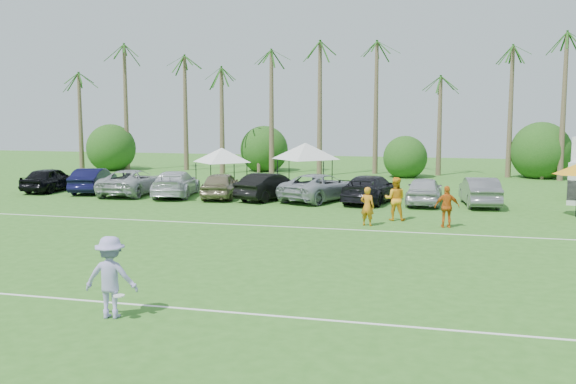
# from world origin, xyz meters

# --- Properties ---
(ground) EXTENTS (120.00, 120.00, 0.00)m
(ground) POSITION_xyz_m (0.00, 0.00, 0.00)
(ground) COLOR #316B20
(ground) RESTS_ON ground
(field_lines) EXTENTS (80.00, 12.10, 0.01)m
(field_lines) POSITION_xyz_m (0.00, 8.00, 0.01)
(field_lines) COLOR white
(field_lines) RESTS_ON ground
(palm_tree_0) EXTENTS (2.40, 2.40, 8.90)m
(palm_tree_0) POSITION_xyz_m (-22.00, 38.00, 7.48)
(palm_tree_0) COLOR brown
(palm_tree_0) RESTS_ON ground
(palm_tree_1) EXTENTS (2.40, 2.40, 9.90)m
(palm_tree_1) POSITION_xyz_m (-17.00, 38.00, 8.35)
(palm_tree_1) COLOR brown
(palm_tree_1) RESTS_ON ground
(palm_tree_2) EXTENTS (2.40, 2.40, 10.90)m
(palm_tree_2) POSITION_xyz_m (-12.00, 38.00, 9.21)
(palm_tree_2) COLOR brown
(palm_tree_2) RESTS_ON ground
(palm_tree_3) EXTENTS (2.40, 2.40, 11.90)m
(palm_tree_3) POSITION_xyz_m (-8.00, 38.00, 10.06)
(palm_tree_3) COLOR brown
(palm_tree_3) RESTS_ON ground
(palm_tree_4) EXTENTS (2.40, 2.40, 8.90)m
(palm_tree_4) POSITION_xyz_m (-4.00, 38.00, 7.48)
(palm_tree_4) COLOR brown
(palm_tree_4) RESTS_ON ground
(palm_tree_5) EXTENTS (2.40, 2.40, 9.90)m
(palm_tree_5) POSITION_xyz_m (0.00, 38.00, 8.35)
(palm_tree_5) COLOR brown
(palm_tree_5) RESTS_ON ground
(palm_tree_6) EXTENTS (2.40, 2.40, 10.90)m
(palm_tree_6) POSITION_xyz_m (4.00, 38.00, 9.21)
(palm_tree_6) COLOR brown
(palm_tree_6) RESTS_ON ground
(palm_tree_7) EXTENTS (2.40, 2.40, 11.90)m
(palm_tree_7) POSITION_xyz_m (8.00, 38.00, 10.06)
(palm_tree_7) COLOR brown
(palm_tree_7) RESTS_ON ground
(palm_tree_8) EXTENTS (2.40, 2.40, 8.90)m
(palm_tree_8) POSITION_xyz_m (13.00, 38.00, 7.48)
(palm_tree_8) COLOR brown
(palm_tree_8) RESTS_ON ground
(bush_tree_0) EXTENTS (4.00, 4.00, 4.00)m
(bush_tree_0) POSITION_xyz_m (-19.00, 39.00, 1.80)
(bush_tree_0) COLOR brown
(bush_tree_0) RESTS_ON ground
(bush_tree_1) EXTENTS (4.00, 4.00, 4.00)m
(bush_tree_1) POSITION_xyz_m (-6.00, 39.00, 1.80)
(bush_tree_1) COLOR brown
(bush_tree_1) RESTS_ON ground
(bush_tree_2) EXTENTS (4.00, 4.00, 4.00)m
(bush_tree_2) POSITION_xyz_m (6.00, 39.00, 1.80)
(bush_tree_2) COLOR brown
(bush_tree_2) RESTS_ON ground
(bush_tree_3) EXTENTS (4.00, 4.00, 4.00)m
(bush_tree_3) POSITION_xyz_m (16.00, 39.00, 1.80)
(bush_tree_3) COLOR brown
(bush_tree_3) RESTS_ON ground
(sideline_player_a) EXTENTS (0.71, 0.56, 1.72)m
(sideline_player_a) POSITION_xyz_m (5.96, 15.17, 0.86)
(sideline_player_a) COLOR orange
(sideline_player_a) RESTS_ON ground
(sideline_player_b) EXTENTS (1.00, 0.79, 2.00)m
(sideline_player_b) POSITION_xyz_m (7.02, 16.89, 1.00)
(sideline_player_b) COLOR #F8A31B
(sideline_player_b) RESTS_ON ground
(sideline_player_c) EXTENTS (1.11, 0.59, 1.81)m
(sideline_player_c) POSITION_xyz_m (9.35, 15.57, 0.91)
(sideline_player_c) COLOR #CE5F16
(sideline_player_c) RESTS_ON ground
(canopy_tent_left) EXTENTS (3.92, 3.92, 3.17)m
(canopy_tent_left) POSITION_xyz_m (-4.70, 25.78, 2.72)
(canopy_tent_left) COLOR black
(canopy_tent_left) RESTS_ON ground
(canopy_tent_right) EXTENTS (4.42, 4.42, 3.58)m
(canopy_tent_right) POSITION_xyz_m (0.59, 26.53, 3.07)
(canopy_tent_right) COLOR black
(canopy_tent_right) RESTS_ON ground
(frisbee_player) EXTENTS (1.39, 0.94, 2.00)m
(frisbee_player) POSITION_xyz_m (1.61, 0.94, 1.00)
(frisbee_player) COLOR #9E95D3
(frisbee_player) RESTS_ON ground
(parked_car_0) EXTENTS (1.84, 4.49, 1.53)m
(parked_car_0) POSITION_xyz_m (-14.98, 22.58, 0.76)
(parked_car_0) COLOR black
(parked_car_0) RESTS_ON ground
(parked_car_1) EXTENTS (2.52, 4.87, 1.53)m
(parked_car_1) POSITION_xyz_m (-12.09, 22.79, 0.76)
(parked_car_1) COLOR black
(parked_car_1) RESTS_ON ground
(parked_car_2) EXTENTS (2.89, 5.65, 1.53)m
(parked_car_2) POSITION_xyz_m (-9.21, 22.37, 0.76)
(parked_car_2) COLOR #A4A7AC
(parked_car_2) RESTS_ON ground
(parked_car_3) EXTENTS (3.12, 5.58, 1.53)m
(parked_car_3) POSITION_xyz_m (-6.33, 22.29, 0.76)
(parked_car_3) COLOR silver
(parked_car_3) RESTS_ON ground
(parked_car_4) EXTENTS (2.44, 4.70, 1.53)m
(parked_car_4) POSITION_xyz_m (-3.44, 22.24, 0.76)
(parked_car_4) COLOR #786D51
(parked_car_4) RESTS_ON ground
(parked_car_5) EXTENTS (3.12, 4.91, 1.53)m
(parked_car_5) POSITION_xyz_m (-0.56, 22.31, 0.76)
(parked_car_5) COLOR black
(parked_car_5) RESTS_ON ground
(parked_car_6) EXTENTS (4.42, 6.04, 1.53)m
(parked_car_6) POSITION_xyz_m (2.32, 22.61, 0.76)
(parked_car_6) COLOR #979BA4
(parked_car_6) RESTS_ON ground
(parked_car_7) EXTENTS (3.15, 5.58, 1.53)m
(parked_car_7) POSITION_xyz_m (5.21, 22.51, 0.76)
(parked_car_7) COLOR black
(parked_car_7) RESTS_ON ground
(parked_car_8) EXTENTS (1.89, 4.52, 1.53)m
(parked_car_8) POSITION_xyz_m (8.09, 22.48, 0.76)
(parked_car_8) COLOR #B2B3BA
(parked_car_8) RESTS_ON ground
(parked_car_9) EXTENTS (2.18, 4.80, 1.53)m
(parked_car_9) POSITION_xyz_m (10.97, 22.77, 0.76)
(parked_car_9) COLOR slate
(parked_car_9) RESTS_ON ground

